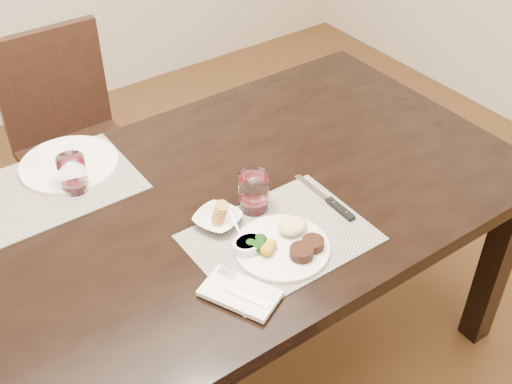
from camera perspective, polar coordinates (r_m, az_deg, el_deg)
ground_plane at (r=2.33m, az=-4.75°, el=-15.96°), size 4.50×4.50×0.00m
dining_table at (r=1.83m, az=-5.84°, el=-3.80°), size 2.00×1.00×0.75m
chair_far at (r=2.62m, az=-16.12°, el=4.97°), size 0.42×0.42×0.90m
placemat_near at (r=1.69m, az=2.16°, el=-4.08°), size 0.46×0.34×0.00m
placemat_far at (r=1.94m, az=-17.49°, el=0.51°), size 0.46×0.34×0.00m
dinner_plate at (r=1.65m, az=2.71°, el=-4.63°), size 0.25×0.25×0.04m
napkin_fork at (r=1.54m, az=-1.44°, el=-8.96°), size 0.17×0.21×0.02m
steak_knife at (r=1.79m, az=6.88°, el=-1.05°), size 0.02×0.25×0.01m
cracker_bowl at (r=1.72m, az=-3.44°, el=-2.43°), size 0.15×0.15×0.05m
sauce_ramekin at (r=1.64m, az=-0.69°, el=-4.75°), size 0.09×0.13×0.07m
wine_glass_near at (r=1.75m, az=-0.21°, el=-0.08°), size 0.08×0.08×0.11m
far_plate at (r=2.01m, az=-16.28°, el=2.38°), size 0.29×0.29×0.01m
wine_glass_far at (r=1.89m, az=-15.94°, el=1.44°), size 0.08×0.08×0.11m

